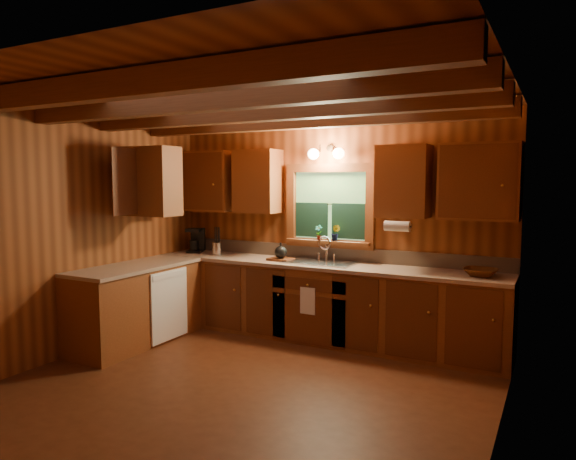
# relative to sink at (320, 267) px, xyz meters

# --- Properties ---
(room) EXTENTS (4.20, 4.20, 4.20)m
(room) POSITION_rel_sink_xyz_m (0.00, -1.60, 0.44)
(room) COLOR #4C2512
(room) RESTS_ON ground
(ceiling_beams) EXTENTS (4.20, 2.54, 0.18)m
(ceiling_beams) POSITION_rel_sink_xyz_m (0.00, -1.60, 1.63)
(ceiling_beams) COLOR brown
(ceiling_beams) RESTS_ON room
(base_cabinets) EXTENTS (4.20, 2.22, 0.86)m
(base_cabinets) POSITION_rel_sink_xyz_m (-0.49, -0.32, -0.43)
(base_cabinets) COLOR brown
(base_cabinets) RESTS_ON ground
(countertop) EXTENTS (4.20, 2.24, 0.04)m
(countertop) POSITION_rel_sink_xyz_m (-0.48, -0.31, 0.02)
(countertop) COLOR #A0846E
(countertop) RESTS_ON base_cabinets
(backsplash) EXTENTS (4.20, 0.02, 0.16)m
(backsplash) POSITION_rel_sink_xyz_m (0.00, 0.28, 0.12)
(backsplash) COLOR #9C7F68
(backsplash) RESTS_ON room
(dishwasher_panel) EXTENTS (0.02, 0.60, 0.80)m
(dishwasher_panel) POSITION_rel_sink_xyz_m (-1.47, -0.92, -0.43)
(dishwasher_panel) COLOR white
(dishwasher_panel) RESTS_ON base_cabinets
(upper_cabinets) EXTENTS (4.19, 1.77, 0.78)m
(upper_cabinets) POSITION_rel_sink_xyz_m (-0.56, -0.18, 0.98)
(upper_cabinets) COLOR brown
(upper_cabinets) RESTS_ON room
(window) EXTENTS (1.12, 0.08, 1.00)m
(window) POSITION_rel_sink_xyz_m (0.00, 0.26, 0.67)
(window) COLOR brown
(window) RESTS_ON room
(window_sill) EXTENTS (1.06, 0.14, 0.04)m
(window_sill) POSITION_rel_sink_xyz_m (0.00, 0.22, 0.26)
(window_sill) COLOR brown
(window_sill) RESTS_ON room
(wall_sconce) EXTENTS (0.45, 0.21, 0.17)m
(wall_sconce) POSITION_rel_sink_xyz_m (0.00, 0.14, 1.31)
(wall_sconce) COLOR black
(wall_sconce) RESTS_ON room
(paper_towel_roll) EXTENTS (0.27, 0.11, 0.11)m
(paper_towel_roll) POSITION_rel_sink_xyz_m (0.92, -0.07, 0.51)
(paper_towel_roll) COLOR white
(paper_towel_roll) RESTS_ON upper_cabinets
(dish_towel) EXTENTS (0.18, 0.01, 0.30)m
(dish_towel) POSITION_rel_sink_xyz_m (0.00, -0.34, -0.34)
(dish_towel) COLOR white
(dish_towel) RESTS_ON base_cabinets
(sink) EXTENTS (0.82, 0.48, 0.43)m
(sink) POSITION_rel_sink_xyz_m (0.00, 0.00, 0.00)
(sink) COLOR silver
(sink) RESTS_ON countertop
(coffee_maker) EXTENTS (0.18, 0.23, 0.32)m
(coffee_maker) POSITION_rel_sink_xyz_m (-1.84, 0.05, 0.20)
(coffee_maker) COLOR black
(coffee_maker) RESTS_ON countertop
(utensil_crock) EXTENTS (0.13, 0.13, 0.36)m
(utensil_crock) POSITION_rel_sink_xyz_m (-1.46, -0.00, 0.13)
(utensil_crock) COLOR silver
(utensil_crock) RESTS_ON countertop
(cutting_board) EXTENTS (0.30, 0.23, 0.03)m
(cutting_board) POSITION_rel_sink_xyz_m (-0.49, -0.06, 0.06)
(cutting_board) COLOR #502511
(cutting_board) RESTS_ON countertop
(teakettle) EXTENTS (0.15, 0.15, 0.19)m
(teakettle) POSITION_rel_sink_xyz_m (-0.49, -0.06, 0.14)
(teakettle) COLOR black
(teakettle) RESTS_ON cutting_board
(wicker_basket) EXTENTS (0.34, 0.34, 0.08)m
(wicker_basket) POSITION_rel_sink_xyz_m (1.76, -0.03, 0.08)
(wicker_basket) COLOR #48230C
(wicker_basket) RESTS_ON countertop
(potted_plant_left) EXTENTS (0.10, 0.07, 0.18)m
(potted_plant_left) POSITION_rel_sink_xyz_m (-0.11, 0.20, 0.38)
(potted_plant_left) COLOR #502511
(potted_plant_left) RESTS_ON window_sill
(potted_plant_right) EXTENTS (0.11, 0.09, 0.19)m
(potted_plant_right) POSITION_rel_sink_xyz_m (0.10, 0.20, 0.38)
(potted_plant_right) COLOR #502511
(potted_plant_right) RESTS_ON window_sill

